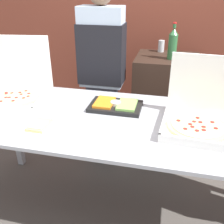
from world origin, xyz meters
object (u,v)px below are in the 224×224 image
Objects in this scene: veggie_tray at (116,105)px; person_server_vest at (102,69)px; pizza_box_near_right at (17,88)px; paper_plate_front_center at (40,126)px; soda_bottle at (173,44)px; soda_can_silver at (161,46)px; pizza_box_far_right at (199,116)px.

person_server_vest is at bearing 114.24° from veggie_tray.
pizza_box_near_right is at bearing 44.96° from person_server_vest.
soda_bottle is at bearing 57.20° from paper_plate_front_center.
soda_bottle is at bearing 66.01° from veggie_tray.
soda_bottle reaches higher than soda_can_silver.
soda_can_silver is 0.76m from person_server_vest.
pizza_box_near_right is 1.42× the size of veggie_tray.
pizza_box_near_right is 1.60× the size of soda_bottle.
person_server_vest is at bearing -133.95° from soda_can_silver.
veggie_tray is 1.13× the size of soda_bottle.
soda_bottle is at bearing 106.44° from pizza_box_far_right.
pizza_box_near_right is at bearing -145.49° from soda_bottle.
soda_bottle is at bearing -66.67° from soda_can_silver.
pizza_box_near_right reaches higher than soda_can_silver.
paper_plate_front_center is (-1.02, -0.25, -0.07)m from pizza_box_far_right.
soda_can_silver is at bearing 113.33° from soda_bottle.
soda_can_silver is at bearing 65.80° from paper_plate_front_center.
person_server_vest reaches higher than pizza_box_far_right.
soda_bottle reaches higher than pizza_box_far_right.
paper_plate_front_center is 1.01m from person_server_vest.
soda_bottle is (0.38, 0.85, 0.31)m from veggie_tray.
veggie_tray is at bearing 114.24° from person_server_vest.
paper_plate_front_center is 0.59m from veggie_tray.
pizza_box_near_right is 2.22× the size of paper_plate_front_center.
paper_plate_front_center is 1.69m from soda_can_silver.
pizza_box_near_right is at bearing 177.57° from pizza_box_far_right.
person_server_vest reaches higher than veggie_tray.
pizza_box_near_right is 0.81m from person_server_vest.
veggie_tray is 3.17× the size of soda_can_silver.
pizza_box_far_right is at bearing -77.78° from soda_bottle.
soda_can_silver is at bearing 77.11° from veggie_tray.
pizza_box_far_right is at bearing -14.49° from pizza_box_near_right.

